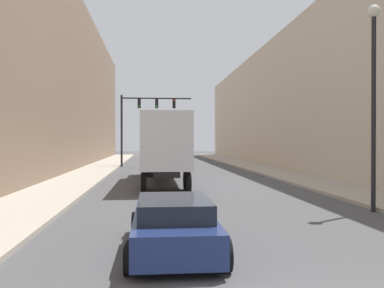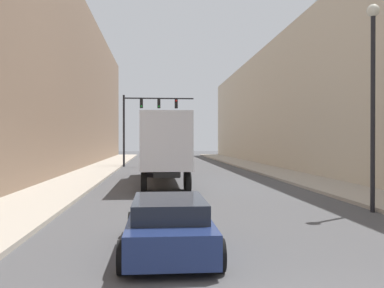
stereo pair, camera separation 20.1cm
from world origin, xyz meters
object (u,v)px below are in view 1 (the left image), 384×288
at_px(semi_truck, 163,146).
at_px(traffic_signal_gantry, 140,116).
at_px(street_lamp, 374,81).
at_px(sedan_car, 173,225).

xyz_separation_m(semi_truck, traffic_signal_gantry, (-1.80, 16.12, 2.77)).
bearing_deg(street_lamp, semi_truck, 122.09).
relative_size(sedan_car, traffic_signal_gantry, 0.65).
height_order(sedan_car, traffic_signal_gantry, traffic_signal_gantry).
relative_size(semi_truck, sedan_car, 2.87).
xyz_separation_m(sedan_car, traffic_signal_gantry, (-1.60, 32.15, 4.36)).
distance_m(traffic_signal_gantry, street_lamp, 28.85).
bearing_deg(sedan_car, semi_truck, 89.32).
xyz_separation_m(traffic_signal_gantry, street_lamp, (8.90, -27.44, -0.33)).
height_order(semi_truck, sedan_car, semi_truck).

